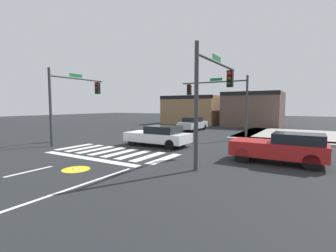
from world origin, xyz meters
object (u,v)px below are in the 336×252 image
object	(u,v)px
car_white	(159,136)
traffic_signal_southeast	(214,86)
car_silver	(193,124)
car_red	(282,147)
traffic_signal_southwest	(74,94)
traffic_signal_northeast	(219,95)

from	to	relation	value
car_white	traffic_signal_southeast	bearing A→B (deg)	153.80
car_silver	car_red	size ratio (longest dim) A/B	1.07
traffic_signal_southwest	car_red	bearing A→B (deg)	-86.97
car_white	car_red	bearing A→B (deg)	171.33
traffic_signal_southeast	traffic_signal_southwest	world-z (taller)	traffic_signal_southeast
car_silver	car_white	bearing A→B (deg)	13.06
traffic_signal_southwest	traffic_signal_northeast	distance (m)	11.79
traffic_signal_southeast	traffic_signal_northeast	world-z (taller)	traffic_signal_southeast
traffic_signal_southwest	car_white	bearing A→B (deg)	-72.81
traffic_signal_southwest	traffic_signal_northeast	size ratio (longest dim) A/B	0.88
car_red	traffic_signal_northeast	bearing A→B (deg)	-52.88
traffic_signal_southwest	traffic_signal_northeast	xyz separation A→B (m)	(8.13, 8.54, 0.07)
car_white	car_silver	distance (m)	11.04
traffic_signal_northeast	car_red	xyz separation A→B (m)	(5.90, -7.79, -2.91)
traffic_signal_southeast	car_silver	size ratio (longest dim) A/B	1.19
traffic_signal_northeast	car_red	size ratio (longest dim) A/B	1.42
traffic_signal_southeast	traffic_signal_northeast	size ratio (longest dim) A/B	0.90
traffic_signal_northeast	car_silver	bearing A→B (deg)	-43.46
traffic_signal_southwest	car_silver	bearing A→B (deg)	-16.45
traffic_signal_southwest	car_silver	world-z (taller)	traffic_signal_southwest
traffic_signal_northeast	car_white	distance (m)	7.48
traffic_signal_southeast	traffic_signal_southwest	xyz separation A→B (m)	(-11.05, 0.44, -0.09)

